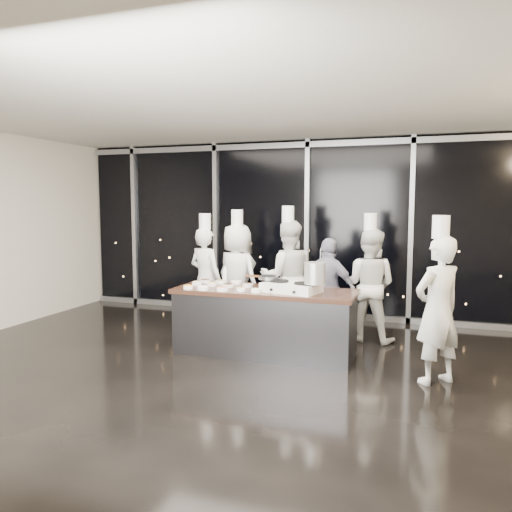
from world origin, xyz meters
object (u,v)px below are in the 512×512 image
Objects in this scene: demo_counter at (264,322)px; stove at (291,287)px; stock_pot at (315,273)px; chef_center at (288,277)px; guest at (329,289)px; chef_left at (237,276)px; frying_pan at (268,277)px; chef_far_left at (206,278)px; chef_side at (438,308)px; chef_right at (369,284)px.

demo_counter is 3.04× the size of stove.
demo_counter is at bearing 166.65° from stock_pot.
chef_center is 0.72m from guest.
chef_left is at bearing 15.51° from guest.
chef_far_left is at bearing 158.18° from frying_pan.
chef_center is at bearing -78.97° from chef_side.
frying_pan is 0.71m from stock_pot.
stove is at bearing 88.13° from chef_center.
chef_left is (0.49, 0.18, 0.02)m from chef_far_left.
chef_far_left reaches higher than guest.
chef_side reaches higher than frying_pan.
chef_center is (-0.40, 1.27, -0.06)m from stove.
frying_pan is 0.25× the size of chef_left.
chef_far_left is 1.35m from chef_center.
demo_counter is at bearing 77.35° from guest.
chef_left is at bearing 139.42° from stock_pot.
chef_center reaches higher than stock_pot.
stove is 1.16m from guest.
chef_far_left is at bearing 143.18° from demo_counter.
stove is 0.42× the size of chef_side.
chef_far_left is 2.03m from guest.
chef_right is 1.82m from chef_side.
chef_far_left is 3.80m from chef_side.
guest reaches higher than stove.
chef_center is at bearing -154.96° from chef_left.
frying_pan is at bearing 179.07° from stove.
stock_pot is at bearing -0.81° from stove.
chef_side is (0.94, -1.56, 0.01)m from chef_right.
demo_counter is at bearing 160.64° from chef_far_left.
chef_side is (1.47, -0.23, -0.31)m from stock_pot.
chef_far_left is at bearing 22.00° from guest.
stove is at bearing -12.21° from demo_counter.
stove is 0.42× the size of chef_right.
demo_counter is 1.28× the size of chef_side.
chef_right is (1.26, -0.02, -0.05)m from chef_center.
chef_right reaches higher than stove.
demo_counter is 1.04m from stock_pot.
frying_pan is (-0.35, 0.09, 0.10)m from stove.
stock_pot is (0.68, -0.18, 0.11)m from frying_pan.
chef_right is at bearing 69.11° from stove.
stock_pot is at bearing 113.42° from guest.
stock_pot is 0.14× the size of chef_left.
chef_far_left is 0.99× the size of chef_side.
guest is at bearing -161.29° from chef_left.
stock_pot is 1.26m from guest.
chef_center is (1.33, 0.18, 0.05)m from chef_far_left.
chef_side is (1.51, -1.42, 0.09)m from guest.
stock_pot is 0.14× the size of chef_right.
stock_pot is at bearing 164.14° from chef_left.
stock_pot is (0.33, -0.09, 0.21)m from stove.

